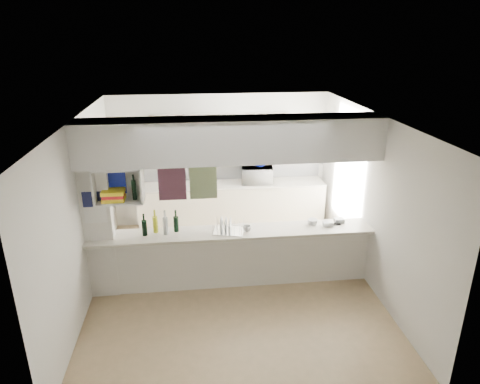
{
  "coord_description": "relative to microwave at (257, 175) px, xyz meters",
  "views": [
    {
      "loc": [
        -0.55,
        -5.68,
        3.69
      ],
      "look_at": [
        0.17,
        0.5,
        1.34
      ],
      "focal_mm": 32.0,
      "sensor_mm": 36.0,
      "label": 1
    }
  ],
  "objects": [
    {
      "name": "floor",
      "position": [
        -0.69,
        -2.08,
        -1.08
      ],
      "size": [
        4.8,
        4.8,
        0.0
      ],
      "primitive_type": "plane",
      "color": "#988058",
      "rests_on": "ground"
    },
    {
      "name": "ceiling",
      "position": [
        -0.69,
        -2.08,
        1.52
      ],
      "size": [
        4.8,
        4.8,
        0.0
      ],
      "primitive_type": "plane",
      "color": "white",
      "rests_on": "wall_back"
    },
    {
      "name": "wall_back",
      "position": [
        -0.69,
        0.32,
        0.22
      ],
      "size": [
        4.2,
        0.0,
        4.2
      ],
      "primitive_type": "plane",
      "rotation": [
        1.57,
        0.0,
        0.0
      ],
      "color": "silver",
      "rests_on": "floor"
    },
    {
      "name": "wall_left",
      "position": [
        -2.79,
        -2.08,
        0.22
      ],
      "size": [
        0.0,
        4.8,
        4.8
      ],
      "primitive_type": "plane",
      "rotation": [
        1.57,
        0.0,
        1.57
      ],
      "color": "silver",
      "rests_on": "floor"
    },
    {
      "name": "wall_right",
      "position": [
        1.41,
        -2.08,
        0.22
      ],
      "size": [
        0.0,
        4.8,
        4.8
      ],
      "primitive_type": "plane",
      "rotation": [
        1.57,
        0.0,
        -1.57
      ],
      "color": "silver",
      "rests_on": "floor"
    },
    {
      "name": "servery_partition",
      "position": [
        -0.87,
        -2.08,
        0.58
      ],
      "size": [
        4.2,
        0.5,
        2.6
      ],
      "color": "silver",
      "rests_on": "floor"
    },
    {
      "name": "cubby_shelf",
      "position": [
        -2.26,
        -2.15,
        0.63
      ],
      "size": [
        0.65,
        0.35,
        0.5
      ],
      "color": "white",
      "rests_on": "bulkhead"
    },
    {
      "name": "kitchen_run",
      "position": [
        -0.53,
        0.05,
        -0.26
      ],
      "size": [
        3.6,
        0.63,
        2.24
      ],
      "color": "beige",
      "rests_on": "floor"
    },
    {
      "name": "microwave",
      "position": [
        0.0,
        0.0,
        0.0
      ],
      "size": [
        0.63,
        0.45,
        0.33
      ],
      "primitive_type": "imported",
      "rotation": [
        0.0,
        0.0,
        3.04
      ],
      "color": "white",
      "rests_on": "bench_top"
    },
    {
      "name": "bowl",
      "position": [
        0.04,
        0.03,
        0.2
      ],
      "size": [
        0.26,
        0.26,
        0.06
      ],
      "primitive_type": "imported",
      "color": "navy",
      "rests_on": "microwave"
    },
    {
      "name": "dish_rack",
      "position": [
        -0.75,
        -2.09,
        -0.07
      ],
      "size": [
        0.5,
        0.42,
        0.23
      ],
      "rotation": [
        0.0,
        0.0,
        -0.22
      ],
      "color": "silver",
      "rests_on": "breakfast_bar"
    },
    {
      "name": "cup",
      "position": [
        -0.48,
        -2.15,
        -0.1
      ],
      "size": [
        0.12,
        0.12,
        0.09
      ],
      "primitive_type": "imported",
      "rotation": [
        0.0,
        0.0,
        -0.06
      ],
      "color": "white",
      "rests_on": "dish_rack"
    },
    {
      "name": "wine_bottles",
      "position": [
        -1.74,
        -2.03,
        -0.03
      ],
      "size": [
        0.52,
        0.15,
        0.37
      ],
      "color": "black",
      "rests_on": "breakfast_bar"
    },
    {
      "name": "plastic_tubs",
      "position": [
        0.74,
        -2.0,
        -0.13
      ],
      "size": [
        0.57,
        0.23,
        0.07
      ],
      "color": "silver",
      "rests_on": "breakfast_bar"
    },
    {
      "name": "utensil_jar",
      "position": [
        -0.99,
        0.07,
        -0.1
      ],
      "size": [
        0.09,
        0.09,
        0.13
      ],
      "primitive_type": "cylinder",
      "color": "black",
      "rests_on": "bench_top"
    },
    {
      "name": "knife_block",
      "position": [
        -1.04,
        0.1,
        -0.06
      ],
      "size": [
        0.11,
        0.09,
        0.2
      ],
      "primitive_type": "cube",
      "rotation": [
        0.0,
        0.0,
        -0.1
      ],
      "color": "brown",
      "rests_on": "bench_top"
    }
  ]
}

